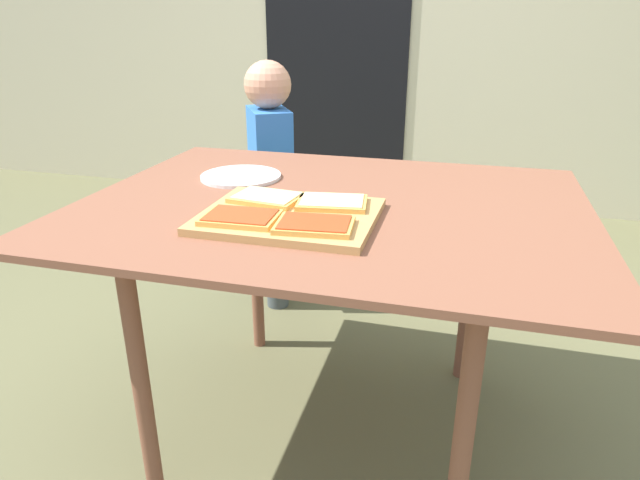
{
  "coord_description": "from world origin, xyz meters",
  "views": [
    {
      "loc": [
        0.31,
        -1.27,
        1.14
      ],
      "look_at": [
        -0.03,
        0.0,
        0.6
      ],
      "focal_mm": 30.84,
      "sensor_mm": 36.0,
      "label": 1
    }
  ],
  "objects_px": {
    "pizza_slice_far_left": "(267,198)",
    "pizza_slice_near_left": "(241,217)",
    "dining_table": "(332,229)",
    "child_left": "(271,170)",
    "plate_white_left": "(241,176)",
    "pizza_slice_far_right": "(332,202)",
    "pizza_slice_near_right": "(314,225)",
    "cutting_board": "(290,216)"
  },
  "relations": [
    {
      "from": "pizza_slice_far_left",
      "to": "pizza_slice_near_left",
      "type": "distance_m",
      "value": 0.15
    },
    {
      "from": "dining_table",
      "to": "pizza_slice_far_left",
      "type": "relative_size",
      "value": 7.13
    },
    {
      "from": "pizza_slice_far_left",
      "to": "child_left",
      "type": "relative_size",
      "value": 0.18
    },
    {
      "from": "plate_white_left",
      "to": "child_left",
      "type": "relative_size",
      "value": 0.23
    },
    {
      "from": "pizza_slice_near_left",
      "to": "child_left",
      "type": "relative_size",
      "value": 0.17
    },
    {
      "from": "pizza_slice_far_right",
      "to": "pizza_slice_far_left",
      "type": "bearing_deg",
      "value": -177.98
    },
    {
      "from": "pizza_slice_far_left",
      "to": "pizza_slice_far_right",
      "type": "xyz_separation_m",
      "value": [
        0.16,
        0.01,
        0.0
      ]
    },
    {
      "from": "dining_table",
      "to": "child_left",
      "type": "xyz_separation_m",
      "value": [
        -0.43,
        0.73,
        -0.06
      ]
    },
    {
      "from": "pizza_slice_far_left",
      "to": "pizza_slice_near_right",
      "type": "distance_m",
      "value": 0.22
    },
    {
      "from": "pizza_slice_near_left",
      "to": "plate_white_left",
      "type": "height_order",
      "value": "pizza_slice_near_left"
    },
    {
      "from": "dining_table",
      "to": "pizza_slice_near_right",
      "type": "xyz_separation_m",
      "value": [
        0.02,
        -0.23,
        0.1
      ]
    },
    {
      "from": "cutting_board",
      "to": "pizza_slice_near_left",
      "type": "height_order",
      "value": "pizza_slice_near_left"
    },
    {
      "from": "pizza_slice_far_left",
      "to": "child_left",
      "type": "distance_m",
      "value": 0.87
    },
    {
      "from": "pizza_slice_near_right",
      "to": "pizza_slice_far_right",
      "type": "height_order",
      "value": "same"
    },
    {
      "from": "dining_table",
      "to": "pizza_slice_near_left",
      "type": "relative_size",
      "value": 7.5
    },
    {
      "from": "pizza_slice_near_right",
      "to": "pizza_slice_far_right",
      "type": "xyz_separation_m",
      "value": [
        -0.0,
        0.16,
        0.0
      ]
    },
    {
      "from": "dining_table",
      "to": "cutting_board",
      "type": "bearing_deg",
      "value": -112.55
    },
    {
      "from": "pizza_slice_near_right",
      "to": "plate_white_left",
      "type": "xyz_separation_m",
      "value": [
        -0.33,
        0.38,
        -0.02
      ]
    },
    {
      "from": "pizza_slice_near_right",
      "to": "child_left",
      "type": "xyz_separation_m",
      "value": [
        -0.45,
        0.96,
        -0.16
      ]
    },
    {
      "from": "dining_table",
      "to": "pizza_slice_far_right",
      "type": "relative_size",
      "value": 7.07
    },
    {
      "from": "plate_white_left",
      "to": "cutting_board",
      "type": "bearing_deg",
      "value": -50.6
    },
    {
      "from": "plate_white_left",
      "to": "pizza_slice_far_right",
      "type": "bearing_deg",
      "value": -34.31
    },
    {
      "from": "child_left",
      "to": "plate_white_left",
      "type": "bearing_deg",
      "value": -77.82
    },
    {
      "from": "dining_table",
      "to": "cutting_board",
      "type": "relative_size",
      "value": 3.2
    },
    {
      "from": "cutting_board",
      "to": "child_left",
      "type": "height_order",
      "value": "child_left"
    },
    {
      "from": "cutting_board",
      "to": "child_left",
      "type": "distance_m",
      "value": 0.97
    },
    {
      "from": "child_left",
      "to": "pizza_slice_near_right",
      "type": "bearing_deg",
      "value": -64.73
    },
    {
      "from": "cutting_board",
      "to": "pizza_slice_near_right",
      "type": "xyz_separation_m",
      "value": [
        0.08,
        -0.08,
        0.02
      ]
    },
    {
      "from": "cutting_board",
      "to": "pizza_slice_near_left",
      "type": "distance_m",
      "value": 0.12
    },
    {
      "from": "plate_white_left",
      "to": "child_left",
      "type": "bearing_deg",
      "value": 102.18
    },
    {
      "from": "pizza_slice_far_left",
      "to": "pizza_slice_near_right",
      "type": "xyz_separation_m",
      "value": [
        0.16,
        -0.15,
        0.0
      ]
    },
    {
      "from": "plate_white_left",
      "to": "dining_table",
      "type": "bearing_deg",
      "value": -25.75
    },
    {
      "from": "pizza_slice_near_left",
      "to": "cutting_board",
      "type": "bearing_deg",
      "value": 41.69
    },
    {
      "from": "pizza_slice_far_right",
      "to": "pizza_slice_near_right",
      "type": "bearing_deg",
      "value": -89.79
    },
    {
      "from": "pizza_slice_near_left",
      "to": "pizza_slice_far_right",
      "type": "relative_size",
      "value": 0.94
    },
    {
      "from": "pizza_slice_near_right",
      "to": "pizza_slice_far_left",
      "type": "bearing_deg",
      "value": 137.37
    },
    {
      "from": "pizza_slice_near_right",
      "to": "plate_white_left",
      "type": "bearing_deg",
      "value": 130.84
    },
    {
      "from": "pizza_slice_far_left",
      "to": "pizza_slice_far_right",
      "type": "distance_m",
      "value": 0.16
    },
    {
      "from": "plate_white_left",
      "to": "pizza_slice_near_left",
      "type": "bearing_deg",
      "value": -67.14
    },
    {
      "from": "pizza_slice_far_left",
      "to": "pizza_slice_far_right",
      "type": "bearing_deg",
      "value": 2.02
    },
    {
      "from": "child_left",
      "to": "pizza_slice_far_left",
      "type": "bearing_deg",
      "value": -70.3
    },
    {
      "from": "pizza_slice_far_left",
      "to": "pizza_slice_near_right",
      "type": "relative_size",
      "value": 1.01
    }
  ]
}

